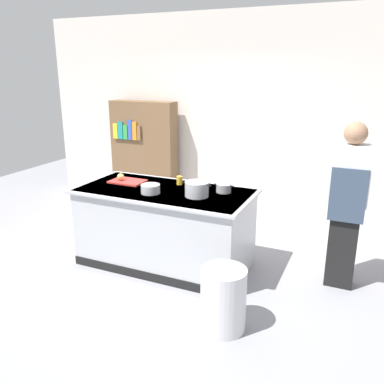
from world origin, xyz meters
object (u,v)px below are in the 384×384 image
trash_bin (223,299)px  onion (121,177)px  mixing_bowl (150,189)px  sauce_pan (224,188)px  bookshelf (144,154)px  person_chef (347,203)px  stock_pot (197,189)px  juice_cup (180,180)px

trash_bin → onion: bearing=149.9°
onion → trash_bin: size_ratio=0.15×
mixing_bowl → sauce_pan: bearing=26.8°
onion → bookshelf: size_ratio=0.05×
trash_bin → mixing_bowl: bearing=147.1°
person_chef → bookshelf: bearing=74.6°
mixing_bowl → bookshelf: 2.34m
stock_pot → bookshelf: bookshelf is taller
onion → mixing_bowl: size_ratio=0.41×
trash_bin → bookshelf: bookshelf is taller
onion → sauce_pan: (1.26, 0.12, -0.02)m
mixing_bowl → person_chef: size_ratio=0.12×
stock_pot → mixing_bowl: bearing=-167.9°
stock_pot → person_chef: size_ratio=0.18×
mixing_bowl → juice_cup: (0.14, 0.43, 0.00)m
onion → person_chef: bearing=5.7°
sauce_pan → bookshelf: 2.54m
sauce_pan → person_chef: person_chef is taller
trash_bin → person_chef: bearing=54.8°
juice_cup → stock_pot: bearing=-42.1°
juice_cup → person_chef: 1.84m
juice_cup → onion: bearing=-164.4°
stock_pot → bookshelf: (-1.75, 1.86, -0.13)m
person_chef → sauce_pan: bearing=105.2°
trash_bin → person_chef: 1.62m
juice_cup → person_chef: (1.84, 0.06, -0.04)m
juice_cup → sauce_pan: bearing=-7.4°
mixing_bowl → juice_cup: size_ratio=2.08×
person_chef → onion: bearing=104.8°
bookshelf → mixing_bowl: bearing=-57.5°
stock_pot → bookshelf: bearing=133.3°
mixing_bowl → trash_bin: size_ratio=0.36×
sauce_pan → trash_bin: sauce_pan is taller
mixing_bowl → bookshelf: size_ratio=0.12×
stock_pot → sauce_pan: size_ratio=1.39×
trash_bin → person_chef: (0.86, 1.22, 0.63)m
sauce_pan → person_chef: 1.27m
bookshelf → stock_pot: bearing=-46.7°
mixing_bowl → trash_bin: 1.49m
person_chef → mixing_bowl: bearing=113.2°
onion → bookshelf: bookshelf is taller
mixing_bowl → person_chef: bearing=14.1°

